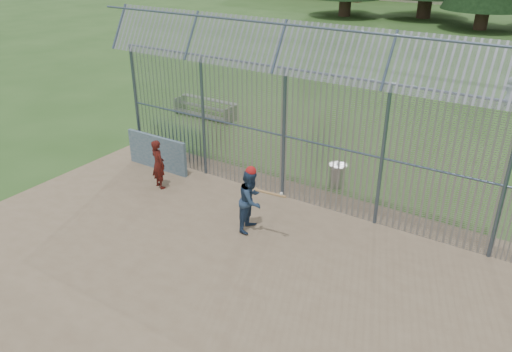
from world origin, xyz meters
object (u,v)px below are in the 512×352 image
Objects in this scene: batter at (251,200)px; bleacher at (205,108)px; onlooker at (158,164)px; dugout_wall at (157,152)px; trash_can at (337,175)px.

batter is 0.59× the size of bleacher.
batter is at bearing -169.13° from onlooker.
onlooker is 0.54× the size of bleacher.
dugout_wall is 6.12m from trash_can.
trash_can is (5.72, 2.17, -0.24)m from dugout_wall.
dugout_wall is at bearing -26.49° from onlooker.
trash_can reaches higher than bleacher.
trash_can is (4.70, 3.18, -0.44)m from onlooker.
trash_can is at bearing 20.74° from dugout_wall.
batter is at bearing -44.33° from bleacher.
trash_can is 0.27× the size of bleacher.
bleacher is at bearing -45.20° from onlooker.
onlooker is (1.02, -1.01, 0.20)m from dugout_wall.
onlooker is at bearing 74.20° from batter.
dugout_wall is 5.63m from bleacher.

